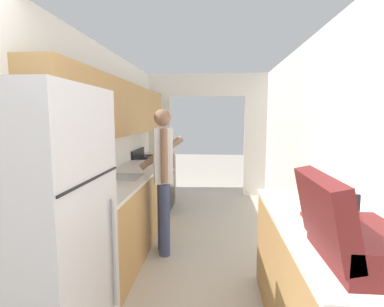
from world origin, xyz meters
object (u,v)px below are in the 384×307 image
at_px(suitcase, 349,234).
at_px(book_stack, 324,222).
at_px(refrigerator, 33,246).
at_px(range_oven, 154,182).
at_px(person, 163,177).

xyz_separation_m(suitcase, book_stack, (0.06, 0.49, -0.12)).
xyz_separation_m(refrigerator, book_stack, (1.75, 0.40, 0.05)).
distance_m(refrigerator, book_stack, 1.80).
bearing_deg(book_stack, refrigerator, -167.01).
bearing_deg(range_oven, person, -74.90).
relative_size(refrigerator, person, 1.05).
height_order(person, suitcase, person).
bearing_deg(person, book_stack, -153.95).
relative_size(range_oven, person, 0.62).
distance_m(refrigerator, person, 1.92).
relative_size(range_oven, suitcase, 1.80).
relative_size(refrigerator, book_stack, 5.85).
height_order(range_oven, suitcase, suitcase).
height_order(refrigerator, person, refrigerator).
relative_size(refrigerator, suitcase, 3.05).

